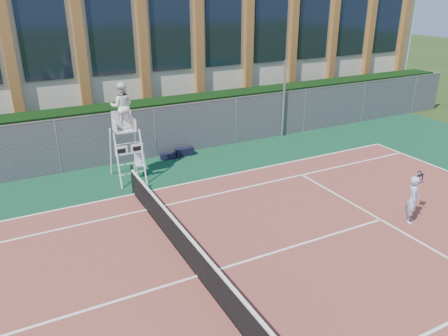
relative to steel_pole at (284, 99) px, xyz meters
name	(u,v)px	position (x,y,z in m)	size (l,w,h in m)	color
ground	(198,277)	(-8.59, -8.70, -1.89)	(120.00, 120.00, 0.00)	#233814
apron	(183,257)	(-8.59, -7.70, -1.89)	(36.00, 20.00, 0.01)	#0D3C26
tennis_court	(198,276)	(-8.59, -8.70, -1.87)	(23.77, 10.97, 0.02)	brown
tennis_net	(197,259)	(-8.59, -8.70, -1.36)	(0.10, 11.30, 1.10)	black
fence	(109,140)	(-8.59, 0.10, -0.79)	(40.00, 0.06, 2.20)	#595E60
hedge	(102,132)	(-8.59, 1.30, -0.79)	(40.00, 1.40, 2.20)	black
building	(63,42)	(-8.59, 9.25, 2.25)	(45.00, 10.60, 8.22)	beige
steel_pole	(284,99)	(0.00, 0.00, 0.00)	(0.12, 0.12, 3.79)	#9EA0A5
umpire_chair	(122,109)	(-8.37, -1.65, 0.89)	(1.06, 1.63, 3.80)	white
plastic_chair	(140,163)	(-7.81, -1.52, -1.40)	(0.45, 0.45, 0.84)	silver
sports_bag_near	(184,152)	(-5.45, -0.34, -1.71)	(0.83, 0.33, 0.35)	black
sports_bag_far	(168,156)	(-6.24, -0.38, -1.75)	(0.65, 0.28, 0.26)	black
tennis_player	(413,199)	(-1.47, -9.19, -1.08)	(0.93, 0.75, 1.57)	#ADB7CF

